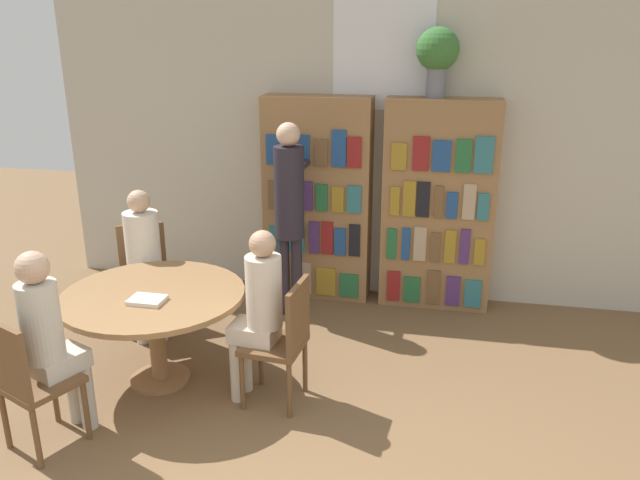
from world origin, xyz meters
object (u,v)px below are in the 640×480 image
at_px(seated_reader_right, 258,307).
at_px(flower_vase, 438,53).
at_px(chair_left_side, 145,271).
at_px(seated_reader_back, 50,334).
at_px(chair_near_camera, 27,378).
at_px(bookshelf_left, 318,200).
at_px(librarian_standing, 290,202).
at_px(seated_reader_left, 144,254).
at_px(reading_table, 154,306).
at_px(chair_far_side, 284,337).
at_px(bookshelf_right, 438,206).

bearing_deg(seated_reader_right, flower_vase, -23.82).
height_order(chair_left_side, seated_reader_back, seated_reader_back).
distance_m(chair_near_camera, seated_reader_right, 1.47).
distance_m(bookshelf_left, flower_vase, 1.70).
bearing_deg(chair_near_camera, librarian_standing, 87.82).
bearing_deg(seated_reader_left, chair_left_side, -90.00).
height_order(seated_reader_right, seated_reader_back, seated_reader_back).
bearing_deg(bookshelf_left, reading_table, -113.91).
bearing_deg(seated_reader_right, chair_left_side, 60.03).
height_order(reading_table, librarian_standing, librarian_standing).
xyz_separation_m(bookshelf_left, seated_reader_left, (-1.23, -1.14, -0.23)).
xyz_separation_m(flower_vase, chair_near_camera, (-2.25, -2.76, -1.79)).
height_order(flower_vase, reading_table, flower_vase).
relative_size(flower_vase, chair_left_side, 0.65).
xyz_separation_m(reading_table, seated_reader_back, (-0.32, -0.74, 0.12)).
relative_size(bookshelf_left, seated_reader_back, 1.52).
xyz_separation_m(bookshelf_left, chair_far_side, (0.17, -1.93, -0.45)).
distance_m(bookshelf_right, chair_near_camera, 3.63).
bearing_deg(chair_left_side, flower_vase, 171.77).
relative_size(reading_table, chair_near_camera, 1.44).
relative_size(seated_reader_back, librarian_standing, 0.73).
bearing_deg(chair_left_side, seated_reader_left, 90.00).
relative_size(bookshelf_right, seated_reader_back, 1.52).
bearing_deg(chair_far_side, librarian_standing, 17.54).
distance_m(bookshelf_right, seated_reader_left, 2.63).
bearing_deg(librarian_standing, chair_far_side, -77.48).
distance_m(reading_table, seated_reader_back, 0.82).
xyz_separation_m(seated_reader_left, seated_reader_right, (1.22, -0.77, -0.02)).
xyz_separation_m(seated_reader_right, librarian_standing, (-0.13, 1.41, 0.35)).
distance_m(seated_reader_left, seated_reader_back, 1.45).
bearing_deg(flower_vase, chair_left_side, -157.25).
bearing_deg(chair_near_camera, flower_vase, 73.83).
distance_m(flower_vase, chair_left_side, 3.13).
relative_size(chair_left_side, seated_reader_back, 0.71).
height_order(chair_near_camera, librarian_standing, librarian_standing).
xyz_separation_m(bookshelf_right, seated_reader_right, (-1.14, -1.91, -0.25)).
bearing_deg(seated_reader_right, bookshelf_right, -25.79).
relative_size(chair_far_side, librarian_standing, 0.52).
xyz_separation_m(flower_vase, seated_reader_right, (-1.05, -1.91, -1.60)).
bearing_deg(bookshelf_right, seated_reader_left, -154.25).
xyz_separation_m(reading_table, seated_reader_left, (-0.42, 0.70, 0.12)).
distance_m(bookshelf_left, bookshelf_right, 1.13).
height_order(chair_left_side, seated_reader_right, seated_reader_right).
distance_m(flower_vase, reading_table, 3.12).
height_order(flower_vase, chair_near_camera, flower_vase).
bearing_deg(reading_table, seated_reader_back, -113.01).
xyz_separation_m(reading_table, librarian_standing, (0.67, 1.34, 0.46)).
distance_m(bookshelf_right, chair_far_side, 2.20).
bearing_deg(bookshelf_right, seated_reader_right, -120.80).
distance_m(reading_table, seated_reader_left, 0.82).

